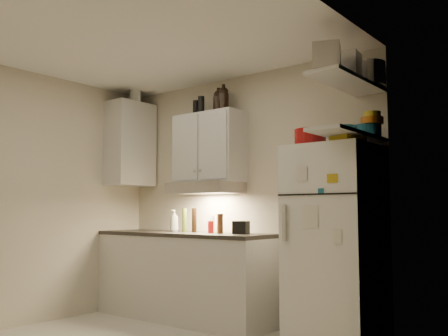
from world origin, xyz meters
The scene contains 35 objects.
ceiling centered at (0.00, 0.00, 2.61)m, with size 3.20×3.00×0.02m, color white.
back_wall centered at (0.00, 1.51, 1.30)m, with size 3.20×0.02×2.60m, color beige.
left_wall centered at (-1.61, 0.00, 1.30)m, with size 0.02×3.00×2.60m, color beige.
right_wall centered at (1.61, 0.00, 1.30)m, with size 0.02×3.00×2.60m, color beige.
base_cabinet centered at (-0.55, 1.20, 0.44)m, with size 2.10×0.60×0.88m, color silver.
countertop centered at (-0.55, 1.20, 0.90)m, with size 2.10×0.62×0.04m, color #2B2825.
upper_cabinet centered at (-0.30, 1.33, 1.83)m, with size 0.80×0.33×0.75m, color silver.
side_cabinet centered at (-1.44, 1.20, 1.95)m, with size 0.33×0.55×1.00m, color silver.
range_hood centered at (-0.30, 1.27, 1.39)m, with size 0.76×0.46×0.12m, color silver.
fridge centered at (1.25, 1.16, 0.85)m, with size 0.70×0.68×1.70m, color white.
shelf_hi centered at (1.45, 1.02, 2.20)m, with size 0.30×0.95×0.03m, color silver.
shelf_lo centered at (1.45, 1.02, 1.76)m, with size 0.30×0.95×0.03m, color silver.
knife_strip centered at (0.70, 1.49, 1.32)m, with size 0.42×0.02×0.03m, color black.
dutch_oven centered at (1.06, 1.10, 1.78)m, with size 0.27×0.27×0.16m, color #A11213.
book_stack centered at (1.46, 0.99, 1.74)m, with size 0.19×0.24×0.08m, color gold.
spice_jar centered at (1.35, 1.03, 1.75)m, with size 0.06×0.06×0.10m, color silver.
stock_pot centered at (1.50, 1.33, 2.32)m, with size 0.29×0.29×0.21m, color silver.
tin_a centered at (1.45, 0.99, 2.32)m, with size 0.22×0.20×0.22m, color #AAAAAD.
tin_b centered at (1.46, 0.65, 2.32)m, with size 0.20×0.20×0.20m, color #AAAAAD.
bowl_teal centered at (1.51, 1.27, 1.82)m, with size 0.23×0.23×0.09m, color #165F7C.
bowl_orange centered at (1.56, 1.23, 1.90)m, with size 0.19×0.19×0.06m, color orange.
bowl_yellow centered at (1.56, 1.23, 1.95)m, with size 0.15×0.15×0.05m, color gold.
plates centered at (1.41, 1.00, 1.80)m, with size 0.23×0.23×0.06m, color #165F7C.
growler_a centered at (-0.22, 1.39, 2.33)m, with size 0.11×0.11×0.26m, color black, non-canonical shape.
growler_b centered at (-0.08, 1.31, 2.33)m, with size 0.11×0.11×0.27m, color black, non-canonical shape.
thermos_a centered at (-0.39, 1.30, 2.30)m, with size 0.07×0.07×0.20m, color black.
thermos_b centered at (-0.56, 1.41, 2.30)m, with size 0.07×0.07×0.20m, color black.
side_jar centered at (-1.37, 1.21, 2.54)m, with size 0.14×0.14×0.18m, color silver.
soap_bottle centered at (-0.75, 1.26, 1.05)m, with size 0.10×0.10×0.27m, color silver.
pepper_mill centered at (-0.05, 1.21, 1.02)m, with size 0.06×0.06×0.20m, color brown.
oil_bottle centered at (-0.56, 1.23, 1.05)m, with size 0.05×0.05×0.26m, color #4A6018.
vinegar_bottle centered at (-0.43, 1.25, 1.05)m, with size 0.05×0.05×0.26m, color black.
clear_bottle centered at (-0.28, 1.35, 1.01)m, with size 0.06×0.06×0.18m, color silver.
red_jar centered at (-0.19, 1.23, 0.98)m, with size 0.06×0.06×0.12m, color #A11213.
caddy centered at (0.18, 1.26, 0.98)m, with size 0.15×0.11×0.13m, color black.
Camera 1 is at (3.16, -2.74, 1.14)m, focal length 40.00 mm.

